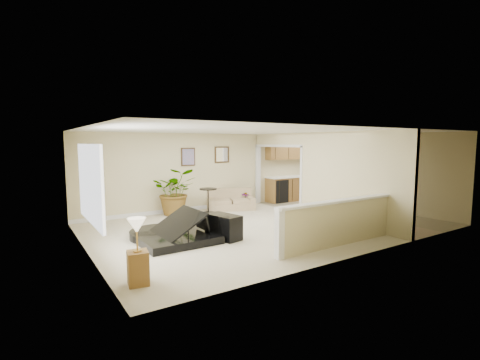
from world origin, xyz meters
TOP-DOWN VIEW (x-y plane):
  - floor at (0.00, 0.00)m, footprint 9.00×9.00m
  - back_wall at (0.00, 3.00)m, footprint 9.00×0.04m
  - front_wall at (0.00, -3.00)m, footprint 9.00×0.04m
  - left_wall at (-4.50, 0.00)m, footprint 0.04×6.00m
  - right_wall at (4.50, 0.00)m, footprint 0.04×6.00m
  - ceiling at (0.00, 0.00)m, footprint 9.00×6.00m
  - kitchen_vinyl at (3.15, 0.00)m, footprint 2.70×6.00m
  - interior_partition at (1.80, 0.25)m, footprint 0.18×5.99m
  - pony_half_wall at (0.08, -2.30)m, footprint 3.42×0.22m
  - left_window at (-4.49, -0.50)m, footprint 0.05×2.15m
  - wall_art_left at (-0.95, 2.97)m, footprint 0.48×0.04m
  - wall_mirror at (0.30, 2.97)m, footprint 0.55×0.04m
  - kitchen_cabinets at (3.19, 2.73)m, footprint 2.36×0.65m
  - piano at (-2.73, -0.04)m, footprint 1.95×2.02m
  - piano_bench at (-1.68, -0.51)m, footprint 0.60×0.91m
  - loveseat at (0.33, 2.52)m, footprint 1.85×1.41m
  - accent_table at (-0.61, 2.27)m, footprint 0.54×0.54m
  - palm_plant at (-1.54, 2.64)m, footprint 1.63×1.54m
  - small_plant at (0.92, 2.49)m, footprint 0.33×0.33m
  - lamp_stand at (-4.11, -2.04)m, footprint 0.36×0.36m

SIDE VIEW (x-z plane):
  - floor at x=0.00m, z-range 0.00..0.00m
  - kitchen_vinyl at x=3.15m, z-range 0.00..0.01m
  - small_plant at x=0.92m, z-range -0.04..0.51m
  - piano_bench at x=-1.68m, z-range 0.00..0.56m
  - loveseat at x=0.33m, z-range -0.11..0.77m
  - lamp_stand at x=-4.11m, z-range -0.08..0.97m
  - accent_table at x=-0.61m, z-range 0.11..0.89m
  - pony_half_wall at x=0.08m, z-range 0.02..1.02m
  - piano at x=-2.73m, z-range -0.13..1.41m
  - palm_plant at x=-1.54m, z-range -0.01..1.43m
  - kitchen_cabinets at x=3.19m, z-range -0.29..2.03m
  - interior_partition at x=1.80m, z-range -0.03..2.47m
  - back_wall at x=0.00m, z-range 0.00..2.50m
  - front_wall at x=0.00m, z-range 0.00..2.50m
  - left_wall at x=-4.50m, z-range 0.00..2.50m
  - right_wall at x=4.50m, z-range 0.00..2.50m
  - left_window at x=-4.49m, z-range 0.73..2.17m
  - wall_art_left at x=-0.95m, z-range 1.46..2.04m
  - wall_mirror at x=0.30m, z-range 1.52..2.08m
  - ceiling at x=0.00m, z-range 2.48..2.52m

